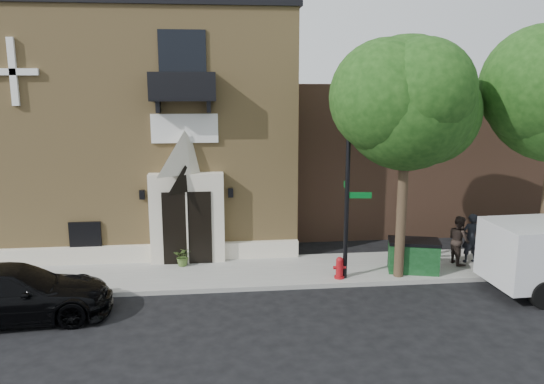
# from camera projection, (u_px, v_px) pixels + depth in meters

# --- Properties ---
(ground) EXTENTS (120.00, 120.00, 0.00)m
(ground) POSITION_uv_depth(u_px,v_px,m) (217.00, 293.00, 16.57)
(ground) COLOR black
(ground) RESTS_ON ground
(sidewalk) EXTENTS (42.00, 3.00, 0.15)m
(sidewalk) POSITION_uv_depth(u_px,v_px,m) (246.00, 273.00, 18.12)
(sidewalk) COLOR gray
(sidewalk) RESTS_ON ground
(church) EXTENTS (12.20, 11.01, 9.30)m
(church) POSITION_uv_depth(u_px,v_px,m) (145.00, 125.00, 23.06)
(church) COLOR #A7854E
(church) RESTS_ON ground
(neighbour_building) EXTENTS (18.00, 8.00, 6.40)m
(neighbour_building) POSITION_uv_depth(u_px,v_px,m) (460.00, 150.00, 25.96)
(neighbour_building) COLOR brown
(neighbour_building) RESTS_ON ground
(street_tree_left) EXTENTS (4.97, 4.38, 7.77)m
(street_tree_left) POSITION_uv_depth(u_px,v_px,m) (409.00, 102.00, 16.36)
(street_tree_left) COLOR #38281C
(street_tree_left) RESTS_ON sidewalk
(black_sedan) EXTENTS (5.46, 2.64, 1.53)m
(black_sedan) POSITION_uv_depth(u_px,v_px,m) (13.00, 293.00, 14.56)
(black_sedan) COLOR black
(black_sedan) RESTS_ON ground
(street_sign) EXTENTS (0.85, 0.90, 5.38)m
(street_sign) POSITION_uv_depth(u_px,v_px,m) (347.00, 197.00, 16.94)
(street_sign) COLOR black
(street_sign) RESTS_ON sidewalk
(fire_hydrant) EXTENTS (0.41, 0.33, 0.73)m
(fire_hydrant) POSITION_uv_depth(u_px,v_px,m) (340.00, 268.00, 17.34)
(fire_hydrant) COLOR maroon
(fire_hydrant) RESTS_ON sidewalk
(dumpster) EXTENTS (1.87, 1.35, 1.10)m
(dumpster) POSITION_uv_depth(u_px,v_px,m) (413.00, 255.00, 17.96)
(dumpster) COLOR #0E3314
(dumpster) RESTS_ON sidewalk
(planter) EXTENTS (0.72, 0.65, 0.68)m
(planter) POSITION_uv_depth(u_px,v_px,m) (183.00, 256.00, 18.53)
(planter) COLOR #4B682C
(planter) RESTS_ON sidewalk
(pedestrian_near) EXTENTS (0.67, 0.46, 1.78)m
(pedestrian_near) POSITION_uv_depth(u_px,v_px,m) (471.00, 238.00, 18.80)
(pedestrian_near) COLOR black
(pedestrian_near) RESTS_ON sidewalk
(pedestrian_far) EXTENTS (0.75, 0.92, 1.73)m
(pedestrian_far) POSITION_uv_depth(u_px,v_px,m) (459.00, 240.00, 18.66)
(pedestrian_far) COLOR black
(pedestrian_far) RESTS_ON sidewalk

